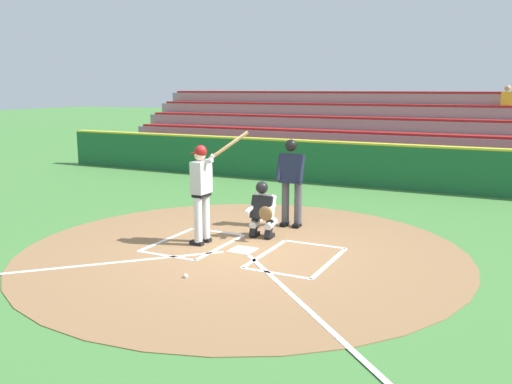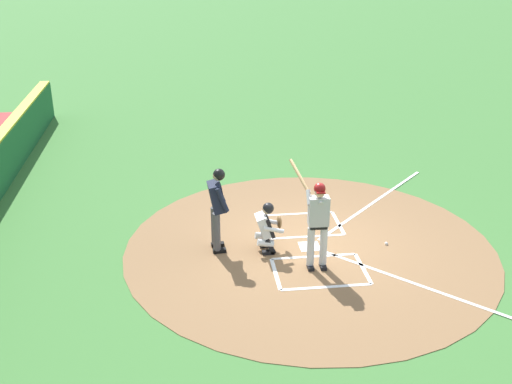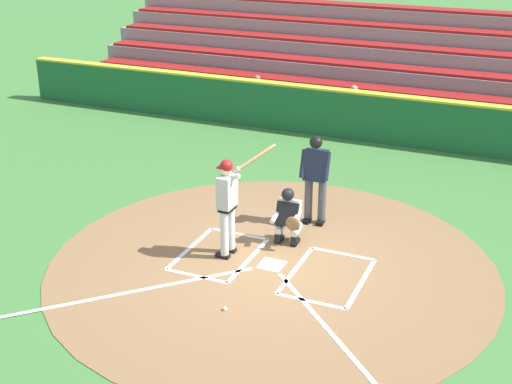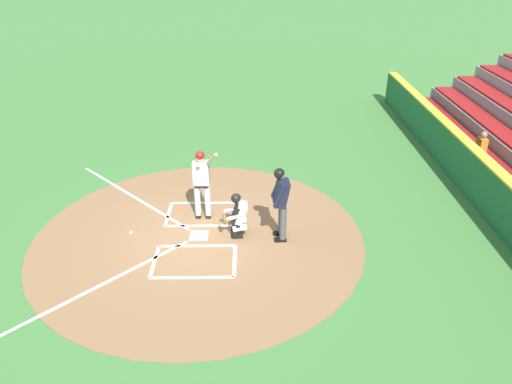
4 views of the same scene
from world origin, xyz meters
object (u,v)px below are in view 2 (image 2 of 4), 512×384
Objects in this scene: batter at (318,219)px; catcher at (267,226)px; baseball at (386,244)px; plate_umpire at (217,204)px.

catcher is at bearing -132.78° from batter.
baseball is (-0.75, 1.74, -1.06)m from batter.
batter is 1.14× the size of plate_umpire.
plate_umpire is at bearing -93.76° from baseball.
plate_umpire is at bearing -99.18° from catcher.
plate_umpire is at bearing -117.21° from batter.
baseball is (0.07, 2.63, -0.55)m from catcher.
batter is at bearing 47.22° from catcher.
catcher is (-0.82, -0.89, -0.51)m from batter.
plate_umpire is (-0.17, -1.04, 0.49)m from catcher.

